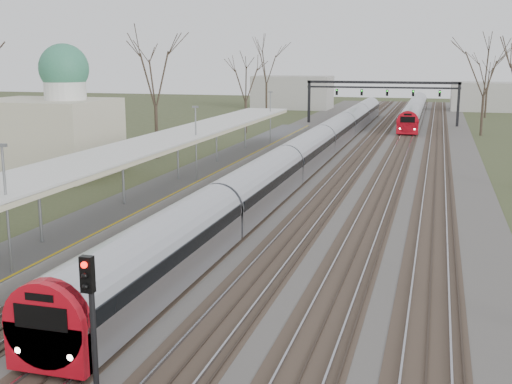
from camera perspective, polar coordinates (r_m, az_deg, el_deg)
track_bed at (r=62.40m, az=8.61°, el=3.28°), size 24.00×160.00×0.22m
platform at (r=47.73m, az=-5.29°, el=1.28°), size 3.50×69.00×1.00m
canopy at (r=43.07m, az=-7.53°, el=4.71°), size 4.10×50.00×3.11m
dome_building at (r=53.53m, az=-17.97°, el=5.39°), size 10.00×8.00×10.30m
signal_gantry at (r=91.67m, az=11.16°, el=8.92°), size 21.00×0.59×6.08m
tree_west_far at (r=59.71m, az=-9.01°, el=10.55°), size 5.50×5.50×11.33m
train_near at (r=60.88m, az=5.85°, el=4.48°), size 2.62×90.21×3.05m
train_far at (r=100.86m, az=13.93°, el=7.09°), size 2.62×45.21×3.05m
signal_post at (r=17.94m, az=-14.49°, el=-9.66°), size 0.35×0.45×4.10m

